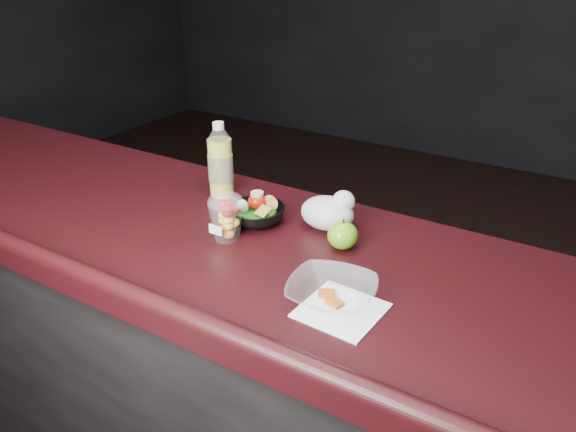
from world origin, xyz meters
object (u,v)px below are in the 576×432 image
at_px(green_apple, 343,235).
at_px(snack_bowl, 256,213).
at_px(lemonade_bottle, 221,165).
at_px(fruit_cup, 226,216).
at_px(takeout_bowl, 332,292).

relative_size(green_apple, snack_bowl, 0.42).
bearing_deg(lemonade_bottle, fruit_cup, -49.57).
xyz_separation_m(lemonade_bottle, fruit_cup, (0.19, -0.22, -0.03)).
bearing_deg(snack_bowl, takeout_bowl, -32.44).
bearing_deg(fruit_cup, snack_bowl, 83.95).
bearing_deg(takeout_bowl, green_apple, 111.30).
height_order(snack_bowl, takeout_bowl, snack_bowl).
height_order(green_apple, takeout_bowl, green_apple).
bearing_deg(snack_bowl, lemonade_bottle, 152.34).
relative_size(fruit_cup, green_apple, 1.62).
bearing_deg(lemonade_bottle, snack_bowl, -27.66).
bearing_deg(lemonade_bottle, green_apple, -12.76).
height_order(lemonade_bottle, snack_bowl, lemonade_bottle).
relative_size(green_apple, takeout_bowl, 0.36).
distance_m(green_apple, takeout_bowl, 0.24).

